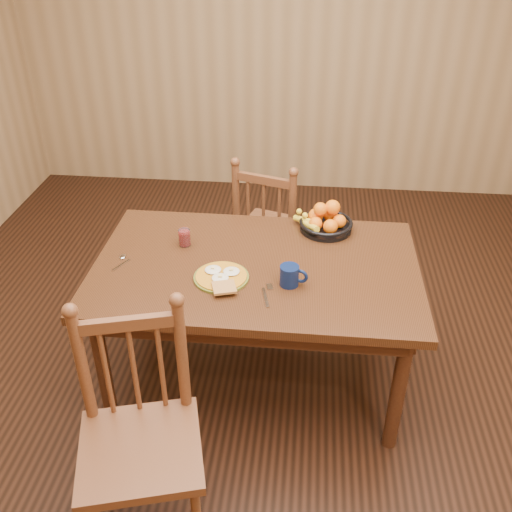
# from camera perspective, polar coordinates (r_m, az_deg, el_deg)

# --- Properties ---
(room) EXTENTS (4.52, 5.02, 2.72)m
(room) POSITION_cam_1_polar(r_m,az_deg,el_deg) (2.53, 0.00, 10.55)
(room) COLOR black
(room) RESTS_ON ground
(dining_table) EXTENTS (1.60, 1.00, 0.75)m
(dining_table) POSITION_cam_1_polar(r_m,az_deg,el_deg) (2.86, 0.00, -2.28)
(dining_table) COLOR black
(dining_table) RESTS_ON ground
(chair_far) EXTENTS (0.55, 0.53, 0.97)m
(chair_far) POSITION_cam_1_polar(r_m,az_deg,el_deg) (3.65, 1.62, 2.54)
(chair_far) COLOR #502918
(chair_far) RESTS_ON ground
(chair_near) EXTENTS (0.57, 0.55, 1.03)m
(chair_near) POSITION_cam_1_polar(r_m,az_deg,el_deg) (2.38, -11.54, -17.35)
(chair_near) COLOR #502918
(chair_near) RESTS_ON ground
(breakfast_plate) EXTENTS (0.26, 0.30, 0.04)m
(breakfast_plate) POSITION_cam_1_polar(r_m,az_deg,el_deg) (2.71, -3.47, -2.11)
(breakfast_plate) COLOR #59601E
(breakfast_plate) RESTS_ON dining_table
(fork) EXTENTS (0.05, 0.18, 0.00)m
(fork) POSITION_cam_1_polar(r_m,az_deg,el_deg) (2.61, 1.10, -3.79)
(fork) COLOR silver
(fork) RESTS_ON dining_table
(spoon) EXTENTS (0.06, 0.15, 0.01)m
(spoon) POSITION_cam_1_polar(r_m,az_deg,el_deg) (2.92, -13.24, -0.31)
(spoon) COLOR silver
(spoon) RESTS_ON dining_table
(coffee_mug) EXTENTS (0.13, 0.09, 0.10)m
(coffee_mug) POSITION_cam_1_polar(r_m,az_deg,el_deg) (2.65, 3.45, -1.95)
(coffee_mug) COLOR #0A173B
(coffee_mug) RESTS_ON dining_table
(juice_glass) EXTENTS (0.06, 0.06, 0.09)m
(juice_glass) POSITION_cam_1_polar(r_m,az_deg,el_deg) (2.97, -7.16, 1.80)
(juice_glass) COLOR silver
(juice_glass) RESTS_ON dining_table
(fruit_bowl) EXTENTS (0.32, 0.29, 0.17)m
(fruit_bowl) POSITION_cam_1_polar(r_m,az_deg,el_deg) (3.10, 6.91, 3.48)
(fruit_bowl) COLOR black
(fruit_bowl) RESTS_ON dining_table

